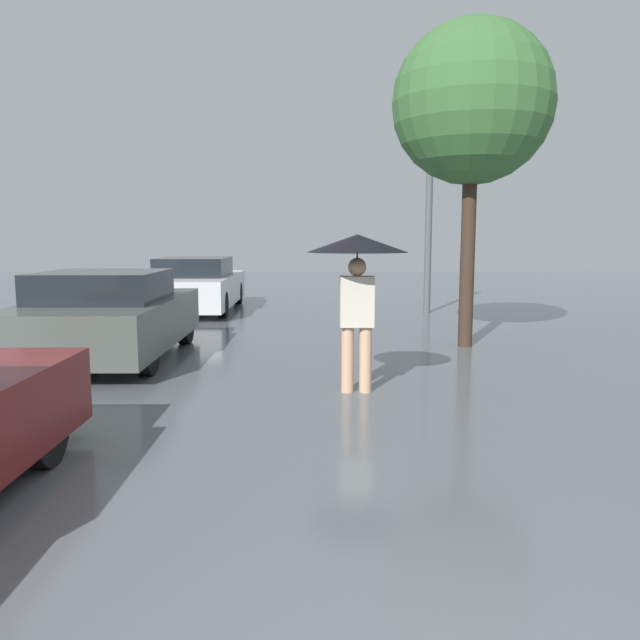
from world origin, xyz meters
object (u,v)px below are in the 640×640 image
at_px(pedestrian, 357,263).
at_px(street_lamp, 429,196).
at_px(parked_car_middle, 108,316).
at_px(parked_car_farthest, 196,285).
at_px(tree, 472,105).

height_order(pedestrian, street_lamp, street_lamp).
distance_m(parked_car_middle, parked_car_farthest, 5.86).
height_order(parked_car_middle, tree, tree).
relative_size(parked_car_middle, street_lamp, 0.87).
xyz_separation_m(parked_car_farthest, tree, (5.18, -4.95, 3.14)).
bearing_deg(tree, pedestrian, -123.50).
distance_m(parked_car_middle, tree, 6.28).
xyz_separation_m(parked_car_middle, tree, (5.37, 0.90, 3.12)).
bearing_deg(parked_car_farthest, pedestrian, -67.69).
height_order(pedestrian, tree, tree).
bearing_deg(street_lamp, tree, -92.29).
bearing_deg(street_lamp, parked_car_middle, -136.86).
distance_m(parked_car_farthest, street_lamp, 5.77).
bearing_deg(pedestrian, street_lamp, 73.69).
bearing_deg(street_lamp, parked_car_farthest, 172.97).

